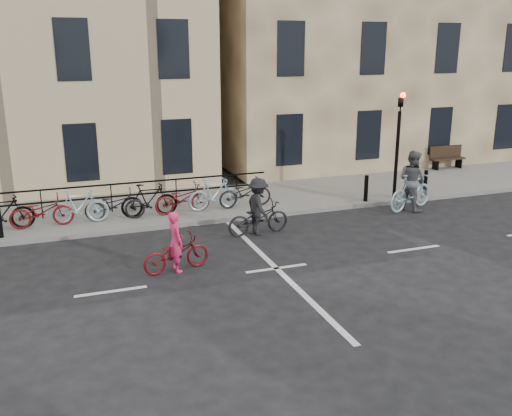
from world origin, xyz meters
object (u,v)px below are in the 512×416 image
object	(u,v)px
bench	(447,156)
cyclist_pink	(176,250)
cyclist_dark	(258,212)
traffic_light	(399,132)
cyclist_grey	(412,186)

from	to	relation	value
bench	cyclist_pink	xyz separation A→B (m)	(-13.34, -7.01, -0.15)
cyclist_dark	cyclist_pink	bearing A→B (deg)	118.99
cyclist_pink	cyclist_dark	xyz separation A→B (m)	(2.83, 1.92, 0.14)
traffic_light	bench	xyz separation A→B (m)	(4.80, 3.39, -1.78)
cyclist_pink	cyclist_dark	world-z (taller)	cyclist_dark
cyclist_grey	bench	bearing A→B (deg)	-65.94
bench	cyclist_dark	world-z (taller)	cyclist_dark
cyclist_dark	bench	bearing A→B (deg)	-69.24
cyclist_pink	cyclist_dark	bearing A→B (deg)	-66.96
cyclist_pink	cyclist_dark	size ratio (longest dim) A/B	0.92
cyclist_pink	traffic_light	bearing A→B (deg)	-78.10
traffic_light	cyclist_pink	distance (m)	9.47
traffic_light	cyclist_dark	xyz separation A→B (m)	(-5.71, -1.70, -1.80)
cyclist_pink	cyclist_dark	distance (m)	3.42
traffic_light	bench	world-z (taller)	traffic_light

